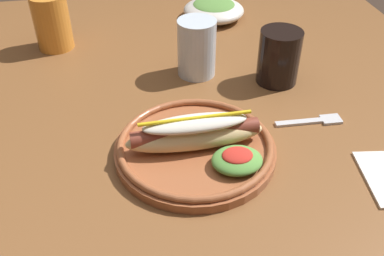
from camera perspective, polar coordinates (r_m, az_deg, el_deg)
dining_table at (r=0.92m, az=-2.38°, el=0.41°), size 1.20×1.05×0.74m
hot_dog_plate at (r=0.69m, az=0.70°, el=-2.17°), size 0.26×0.26×0.08m
fork at (r=0.80m, az=15.75°, el=0.90°), size 0.12×0.03×0.00m
soda_cup at (r=0.88m, az=11.35°, el=9.16°), size 0.08×0.08×0.11m
water_cup at (r=0.89m, az=0.61°, el=10.48°), size 0.08×0.08×0.12m
extra_cup at (r=1.04m, az=-17.92°, el=13.11°), size 0.08×0.08×0.12m
side_bowl at (r=1.15m, az=2.87°, el=15.32°), size 0.16×0.16×0.05m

